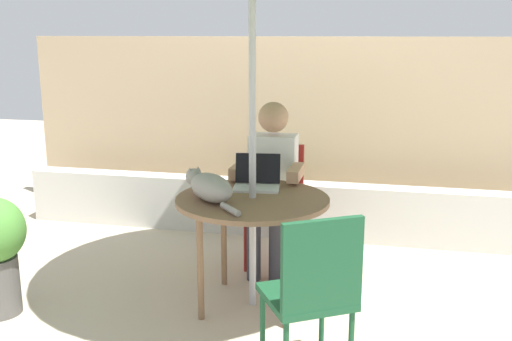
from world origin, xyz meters
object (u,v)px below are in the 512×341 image
object	(u,v)px
potted_plant_near_fence	(277,189)
cat	(209,187)
chair_empty	(313,287)
person_seated	(271,177)
patio_table	(253,207)
chair_occupied	(275,194)
laptop	(257,178)

from	to	relation	value
potted_plant_near_fence	cat	bearing A→B (deg)	-94.03
chair_empty	potted_plant_near_fence	xyz separation A→B (m)	(-0.61, 2.37, -0.17)
person_seated	potted_plant_near_fence	xyz separation A→B (m)	(-0.13, 0.94, -0.34)
patio_table	potted_plant_near_fence	world-z (taller)	patio_table
person_seated	patio_table	bearing A→B (deg)	-90.00
patio_table	chair_occupied	xyz separation A→B (m)	(0.00, 0.77, -0.12)
chair_empty	laptop	xyz separation A→B (m)	(-0.51, 1.08, 0.25)
chair_occupied	laptop	size ratio (longest dim) A/B	2.75
patio_table	person_seated	bearing A→B (deg)	90.00
chair_occupied	potted_plant_near_fence	xyz separation A→B (m)	(-0.13, 0.78, -0.17)
patio_table	potted_plant_near_fence	bearing A→B (deg)	94.76
chair_occupied	cat	world-z (taller)	chair_occupied
chair_occupied	cat	bearing A→B (deg)	-105.55
chair_empty	patio_table	bearing A→B (deg)	120.71
chair_occupied	person_seated	xyz separation A→B (m)	(0.00, -0.16, 0.17)
chair_empty	laptop	size ratio (longest dim) A/B	2.75
patio_table	person_seated	size ratio (longest dim) A/B	0.77
potted_plant_near_fence	patio_table	bearing A→B (deg)	-85.24
laptop	potted_plant_near_fence	world-z (taller)	laptop
chair_occupied	laptop	xyz separation A→B (m)	(-0.03, -0.51, 0.25)
chair_occupied	laptop	bearing A→B (deg)	-93.00
chair_occupied	chair_empty	size ratio (longest dim) A/B	1.00
laptop	chair_empty	bearing A→B (deg)	-64.51
laptop	potted_plant_near_fence	bearing A→B (deg)	94.52
cat	potted_plant_near_fence	xyz separation A→B (m)	(0.12, 1.66, -0.45)
person_seated	potted_plant_near_fence	world-z (taller)	person_seated
chair_empty	potted_plant_near_fence	distance (m)	2.45
laptop	cat	size ratio (longest dim) A/B	0.65
patio_table	chair_occupied	distance (m)	0.78
patio_table	laptop	bearing A→B (deg)	95.95
patio_table	person_seated	distance (m)	0.61
chair_occupied	person_seated	bearing A→B (deg)	-90.00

